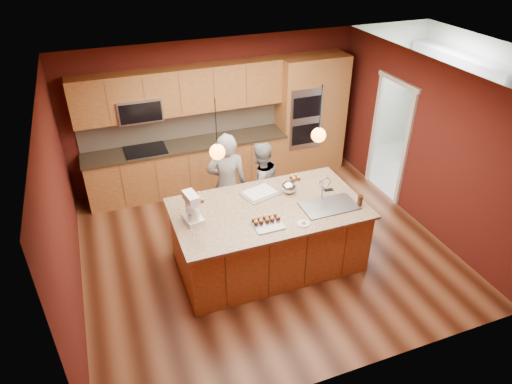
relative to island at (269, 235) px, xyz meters
name	(u,v)px	position (x,y,z in m)	size (l,w,h in m)	color
floor	(263,247)	(0.05, 0.36, -0.51)	(5.50, 5.50, 0.00)	#451F11
ceiling	(265,82)	(0.05, 0.36, 2.19)	(5.50, 5.50, 0.00)	white
wall_back	(215,112)	(0.05, 2.86, 0.84)	(5.50, 5.50, 0.00)	#4E1711
wall_front	(355,288)	(0.05, -2.14, 0.84)	(5.50, 5.50, 0.00)	#4E1711
wall_left	(61,211)	(-2.70, 0.36, 0.84)	(5.00, 5.00, 0.00)	#4E1711
wall_right	(422,144)	(2.80, 0.36, 0.84)	(5.00, 5.00, 0.00)	#4E1711
cabinet_run	(184,141)	(-0.63, 2.61, 0.47)	(3.74, 0.64, 2.30)	brown
oven_column	(310,114)	(1.90, 2.55, 0.64)	(1.30, 0.62, 2.30)	brown
doorway_trim	(389,141)	(2.78, 1.16, 0.54)	(0.08, 1.11, 2.20)	silver
laundry_room	(458,75)	(4.40, 1.56, 1.44)	(2.60, 2.70, 2.70)	#BABBB4
pendant_left	(217,152)	(-0.72, 0.00, 1.49)	(0.20, 0.20, 0.80)	black
pendant_right	(319,135)	(0.69, 0.00, 1.49)	(0.20, 0.20, 0.80)	black
island	(269,235)	(0.00, 0.00, 0.00)	(2.72, 1.52, 1.38)	brown
person_left	(227,184)	(-0.31, 1.01, 0.37)	(0.64, 0.42, 1.75)	black
person_right	(260,185)	(0.24, 1.01, 0.24)	(0.73, 0.57, 1.50)	slate
stand_mixer	(192,209)	(-1.09, 0.06, 0.67)	(0.27, 0.34, 0.42)	white
sheet_cake	(260,193)	(-0.01, 0.37, 0.51)	(0.60, 0.50, 0.05)	silver
cooling_rack	(269,226)	(-0.19, -0.42, 0.50)	(0.39, 0.28, 0.02)	#A2A4A9
mixing_bowl	(289,187)	(0.41, 0.27, 0.58)	(0.22, 0.22, 0.19)	silver
plate	(303,224)	(0.27, -0.53, 0.50)	(0.18, 0.18, 0.01)	silver
tumbler	(360,200)	(1.22, -0.40, 0.57)	(0.08, 0.08, 0.15)	#32180A
phone	(329,190)	(1.00, 0.12, 0.50)	(0.14, 0.07, 0.01)	black
cupcakes_left	(194,198)	(-0.95, 0.55, 0.53)	(0.26, 0.26, 0.08)	tan
cupcakes_rack	(266,219)	(-0.18, -0.31, 0.54)	(0.39, 0.16, 0.07)	tan
cupcakes_right	(295,177)	(0.66, 0.59, 0.53)	(0.17, 0.17, 0.07)	tan
washer	(445,152)	(4.23, 1.24, 0.01)	(0.65, 0.67, 1.04)	white
dryer	(425,143)	(4.23, 1.83, -0.06)	(0.56, 0.58, 0.90)	white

